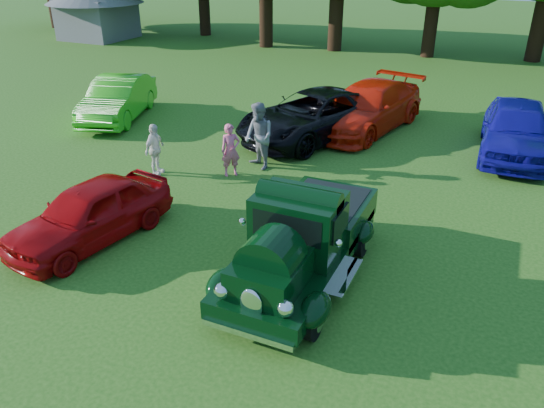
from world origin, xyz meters
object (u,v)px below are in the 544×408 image
at_px(back_car_lime, 118,99).
at_px(spectator_white, 155,149).
at_px(hero_pickup, 302,240).
at_px(back_car_blue, 516,129).
at_px(back_car_orange, 367,107).
at_px(red_convertible, 90,213).
at_px(spectator_grey, 259,136).
at_px(gazebo, 95,1).
at_px(back_car_black, 313,116).
at_px(spectator_pink, 231,150).

xyz_separation_m(back_car_lime, spectator_white, (4.40, -3.78, -0.02)).
height_order(hero_pickup, back_car_lime, hero_pickup).
relative_size(hero_pickup, back_car_blue, 0.98).
distance_m(back_car_orange, spectator_white, 7.82).
distance_m(hero_pickup, back_car_orange, 9.66).
relative_size(hero_pickup, red_convertible, 1.23).
height_order(red_convertible, spectator_grey, spectator_grey).
bearing_deg(back_car_blue, back_car_lime, -173.96).
xyz_separation_m(red_convertible, back_car_lime, (-5.34, 7.52, 0.09)).
xyz_separation_m(back_car_lime, back_car_blue, (13.72, 2.14, 0.08)).
bearing_deg(red_convertible, gazebo, 139.83).
height_order(red_convertible, spectator_white, spectator_white).
bearing_deg(spectator_white, spectator_grey, -60.54).
distance_m(back_car_lime, gazebo, 19.15).
distance_m(red_convertible, back_car_black, 8.76).
bearing_deg(back_car_orange, spectator_white, -111.73).
height_order(hero_pickup, spectator_pink, hero_pickup).
height_order(spectator_grey, gazebo, gazebo).
bearing_deg(back_car_lime, spectator_grey, -36.72).
bearing_deg(back_car_black, spectator_white, -99.86).
relative_size(back_car_black, back_car_orange, 1.02).
distance_m(spectator_pink, spectator_grey, 0.99).
bearing_deg(spectator_pink, back_car_blue, -7.07).
bearing_deg(back_car_lime, gazebo, 113.58).
bearing_deg(gazebo, spectator_grey, -38.98).
distance_m(hero_pickup, back_car_black, 8.36).
height_order(back_car_lime, back_car_black, back_car_black).
xyz_separation_m(back_car_orange, back_car_blue, (4.88, -0.52, 0.04)).
height_order(red_convertible, back_car_orange, back_car_orange).
height_order(spectator_pink, spectator_white, spectator_pink).
bearing_deg(spectator_pink, back_car_lime, 112.91).
distance_m(back_car_lime, back_car_orange, 9.23).
distance_m(back_car_orange, gazebo, 24.64).
height_order(back_car_black, back_car_blue, back_car_blue).
distance_m(back_car_lime, spectator_pink, 7.09).
bearing_deg(gazebo, spectator_pink, -41.10).
bearing_deg(hero_pickup, spectator_white, 151.51).
xyz_separation_m(back_car_orange, spectator_white, (-4.44, -6.44, -0.06)).
distance_m(back_car_black, back_car_blue, 6.39).
bearing_deg(back_car_orange, back_car_black, -117.10).
xyz_separation_m(spectator_white, gazebo, (-17.40, 17.75, 1.66)).
bearing_deg(back_car_blue, red_convertible, -133.74).
xyz_separation_m(back_car_lime, back_car_orange, (8.84, 2.65, 0.04)).
bearing_deg(back_car_black, back_car_orange, 72.70).
bearing_deg(red_convertible, spectator_grey, 82.89).
xyz_separation_m(back_car_blue, spectator_pink, (-7.29, -5.12, -0.09)).
height_order(back_car_black, spectator_pink, back_car_black).
distance_m(back_car_blue, spectator_grey, 8.04).
bearing_deg(spectator_grey, back_car_blue, 66.32).
relative_size(back_car_black, spectator_white, 3.81).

